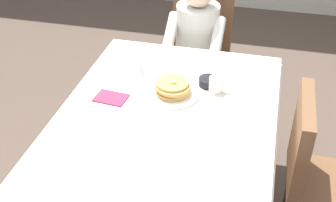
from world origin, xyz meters
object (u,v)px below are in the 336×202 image
object	(u,v)px
dining_table_main	(166,129)
chair_right_side	(315,171)
diner_person	(196,40)
cup_coffee	(216,85)
chair_diner	(199,47)
syrup_pitcher	(140,70)
plate_breakfast	(173,94)
fork_left_of_plate	(139,92)
bowl_butter	(208,82)
spoon_near_edge	(158,131)
breakfast_stack	(173,88)
knife_right_of_plate	(207,102)

from	to	relation	value
dining_table_main	chair_right_side	xyz separation A→B (m)	(0.77, 0.00, -0.12)
diner_person	cup_coffee	distance (m)	0.78
chair_diner	diner_person	xyz separation A→B (m)	(-0.00, -0.16, 0.14)
diner_person	syrup_pitcher	size ratio (longest dim) A/B	14.00
plate_breakfast	cup_coffee	size ratio (longest dim) A/B	2.48
fork_left_of_plate	plate_breakfast	bearing A→B (deg)	-85.13
bowl_butter	cup_coffee	bearing A→B (deg)	-44.92
bowl_butter	spoon_near_edge	size ratio (longest dim) A/B	0.73
breakfast_stack	knife_right_of_plate	world-z (taller)	breakfast_stack
bowl_butter	syrup_pitcher	xyz separation A→B (m)	(-0.40, 0.01, 0.02)
chair_diner	syrup_pitcher	world-z (taller)	chair_diner
diner_person	bowl_butter	bearing A→B (deg)	106.21
knife_right_of_plate	syrup_pitcher	bearing A→B (deg)	62.56
chair_right_side	spoon_near_edge	size ratio (longest dim) A/B	6.20
cup_coffee	knife_right_of_plate	distance (m)	0.13
chair_right_side	plate_breakfast	size ratio (longest dim) A/B	3.32
spoon_near_edge	breakfast_stack	bearing A→B (deg)	84.96
dining_table_main	chair_right_side	size ratio (longest dim) A/B	1.64
plate_breakfast	syrup_pitcher	world-z (taller)	syrup_pitcher
breakfast_stack	cup_coffee	world-z (taller)	breakfast_stack
chair_diner	breakfast_stack	world-z (taller)	chair_diner
bowl_butter	fork_left_of_plate	world-z (taller)	bowl_butter
breakfast_stack	fork_left_of_plate	size ratio (longest dim) A/B	1.07
breakfast_stack	cup_coffee	size ratio (longest dim) A/B	1.70
chair_right_side	cup_coffee	xyz separation A→B (m)	(-0.56, 0.28, 0.25)
dining_table_main	plate_breakfast	world-z (taller)	plate_breakfast
fork_left_of_plate	spoon_near_edge	world-z (taller)	same
diner_person	spoon_near_edge	bearing A→B (deg)	91.66
knife_right_of_plate	spoon_near_edge	size ratio (longest dim) A/B	1.33
chair_diner	knife_right_of_plate	world-z (taller)	chair_diner
cup_coffee	syrup_pitcher	world-z (taller)	cup_coffee
chair_diner	chair_right_side	xyz separation A→B (m)	(0.81, -1.17, 0.00)
breakfast_stack	chair_diner	bearing A→B (deg)	91.68
dining_table_main	breakfast_stack	xyz separation A→B (m)	(-0.01, 0.19, 0.14)
dining_table_main	knife_right_of_plate	distance (m)	0.26
diner_person	knife_right_of_plate	distance (m)	0.88
breakfast_stack	syrup_pitcher	distance (m)	0.28
breakfast_stack	cup_coffee	xyz separation A→B (m)	(0.22, 0.10, -0.01)
chair_diner	knife_right_of_plate	bearing A→B (deg)	102.40
chair_right_side	spoon_near_edge	world-z (taller)	chair_right_side
spoon_near_edge	syrup_pitcher	bearing A→B (deg)	110.28
chair_diner	dining_table_main	bearing A→B (deg)	91.77
spoon_near_edge	dining_table_main	bearing A→B (deg)	83.00
dining_table_main	chair_diner	xyz separation A→B (m)	(-0.04, 1.17, -0.12)
chair_right_side	syrup_pitcher	bearing A→B (deg)	-108.70
dining_table_main	plate_breakfast	distance (m)	0.21
chair_diner	breakfast_stack	size ratio (longest dim) A/B	4.84
chair_diner	plate_breakfast	size ratio (longest dim) A/B	3.32
diner_person	spoon_near_edge	size ratio (longest dim) A/B	7.47
chair_diner	plate_breakfast	world-z (taller)	chair_diner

